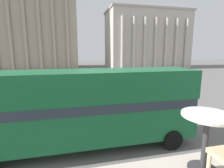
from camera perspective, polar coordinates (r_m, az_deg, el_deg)
The scene contains 9 objects.
double_decker_bus at distance 9.14m, azimuth -8.32°, elevation -7.08°, with size 11.43×2.68×4.13m.
cafe_dining_table at distance 2.43m, azimuth 28.51°, elevation -13.00°, with size 0.60×0.60×0.73m.
plaza_building_left at distance 61.96m, azimuth -25.03°, elevation 16.68°, with size 28.17×16.64×25.57m.
plaza_building_right at distance 58.54m, azimuth 11.20°, elevation 13.94°, with size 25.35×13.45×17.60m.
traffic_light_near at distance 12.03m, azimuth -16.13°, elevation -3.67°, with size 0.42×0.24×3.33m.
traffic_light_mid at distance 17.56m, azimuth -6.99°, elevation 1.46°, with size 0.42×0.24×3.54m.
pedestrian_blue at distance 13.59m, azimuth -20.98°, elevation -7.51°, with size 0.32×0.32×1.76m.
pedestrian_yellow at distance 30.89m, azimuth -22.94°, elevation 2.05°, with size 0.32×0.32×1.69m.
pedestrian_olive at distance 13.68m, azimuth -16.36°, elevation -7.21°, with size 0.32×0.32×1.72m.
Camera 1 is at (-0.45, -1.99, 5.05)m, focal length 28.00 mm.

